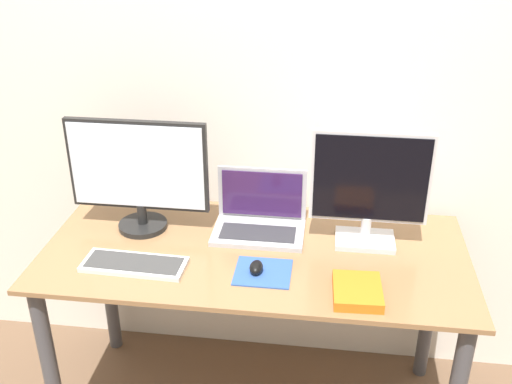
{
  "coord_description": "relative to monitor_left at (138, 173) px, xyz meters",
  "views": [
    {
      "loc": [
        0.24,
        -1.45,
        1.9
      ],
      "look_at": [
        -0.0,
        0.38,
        0.97
      ],
      "focal_mm": 42.0,
      "sensor_mm": 36.0,
      "label": 1
    }
  ],
  "objects": [
    {
      "name": "monitor_right",
      "position": [
        0.83,
        -0.0,
        -0.0
      ],
      "size": [
        0.41,
        0.15,
        0.43
      ],
      "color": "silver",
      "rests_on": "desk"
    },
    {
      "name": "mouse",
      "position": [
        0.47,
        -0.25,
        -0.2
      ],
      "size": [
        0.04,
        0.07,
        0.04
      ],
      "color": "black",
      "rests_on": "mousepad"
    },
    {
      "name": "keyboard",
      "position": [
        0.05,
        -0.26,
        -0.22
      ],
      "size": [
        0.36,
        0.15,
        0.02
      ],
      "color": "silver",
      "rests_on": "desk"
    },
    {
      "name": "monitor_left",
      "position": [
        0.0,
        0.0,
        0.0
      ],
      "size": [
        0.52,
        0.18,
        0.43
      ],
      "color": "black",
      "rests_on": "desk"
    },
    {
      "name": "laptop",
      "position": [
        0.44,
        0.04,
        -0.17
      ],
      "size": [
        0.34,
        0.22,
        0.22
      ],
      "color": "#ADADB2",
      "rests_on": "desk"
    },
    {
      "name": "mousepad",
      "position": [
        0.49,
        -0.24,
        -0.22
      ],
      "size": [
        0.19,
        0.17,
        0.0
      ],
      "color": "#2D519E",
      "rests_on": "desk"
    },
    {
      "name": "wall_back",
      "position": [
        0.44,
        0.31,
        0.26
      ],
      "size": [
        7.0,
        0.05,
        2.5
      ],
      "color": "silver",
      "rests_on": "ground_plane"
    },
    {
      "name": "book",
      "position": [
        0.8,
        -0.33,
        -0.21
      ],
      "size": [
        0.16,
        0.19,
        0.03
      ],
      "color": "orange",
      "rests_on": "desk"
    },
    {
      "name": "desk",
      "position": [
        0.44,
        -0.1,
        -0.36
      ],
      "size": [
        1.51,
        0.7,
        0.76
      ],
      "color": "olive",
      "rests_on": "ground_plane"
    }
  ]
}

